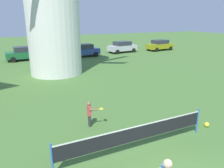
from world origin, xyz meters
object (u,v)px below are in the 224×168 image
player_far (90,112)px  stray_ball (207,125)px  tennis_net (136,134)px  parked_car_mustard (160,45)px  parked_car_green (25,53)px  parked_car_blue (83,50)px  parked_car_silver (122,47)px

player_far → stray_ball: (4.64, -2.34, -0.55)m
tennis_net → player_far: player_far is taller
stray_ball → parked_car_mustard: size_ratio=0.05×
parked_car_green → parked_car_mustard: bearing=-0.5°
player_far → parked_car_mustard: 25.57m
player_far → parked_car_blue: bearing=72.2°
player_far → parked_car_silver: (11.76, 18.76, 0.15)m
parked_car_blue → parked_car_silver: 6.09m
stray_ball → parked_car_blue: parked_car_blue is taller
stray_ball → parked_car_silver: size_ratio=0.05×
tennis_net → parked_car_green: (-1.95, 20.93, 0.12)m
parked_car_mustard → parked_car_green: bearing=179.5°
parked_car_silver → parked_car_blue: bearing=-171.8°
parked_car_green → player_far: bearing=-86.5°
tennis_net → parked_car_green: parked_car_green is taller
tennis_net → stray_ball: tennis_net is taller
stray_ball → parked_car_silver: bearing=71.4°
tennis_net → stray_ball: (3.80, 0.17, -0.58)m
tennis_net → parked_car_silver: (10.92, 21.27, 0.12)m
stray_ball → parked_car_green: parked_car_green is taller
player_far → tennis_net: bearing=-71.6°
player_far → parked_car_silver: bearing=57.9°
stray_ball → parked_car_green: bearing=105.5°
player_far → parked_car_silver: parked_car_silver is taller
parked_car_green → stray_ball: bearing=-74.5°
player_far → parked_car_green: 18.45m
player_far → parked_car_mustard: size_ratio=0.27×
tennis_net → parked_car_blue: parked_car_blue is taller
player_far → parked_car_silver: 22.14m
parked_car_blue → parked_car_mustard: bearing=1.6°
tennis_net → parked_car_blue: 20.98m
tennis_net → parked_car_blue: size_ratio=1.49×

